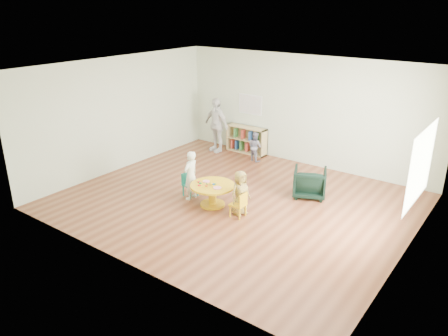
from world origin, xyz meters
name	(u,v)px	position (x,y,z in m)	size (l,w,h in m)	color
room	(237,115)	(0.01, 0.00, 1.89)	(7.10, 7.00, 2.80)	brown
activity_table	(212,191)	(-0.27, -0.45, 0.32)	(0.93, 0.93, 0.51)	gold
kid_chair_left	(189,183)	(-0.99, -0.35, 0.28)	(0.31, 0.31, 0.52)	#17816F
kid_chair_right	(240,204)	(0.49, -0.55, 0.28)	(0.28, 0.28, 0.52)	gold
bookshelf	(247,140)	(-1.61, 2.86, 0.37)	(1.20, 0.30, 0.75)	tan
alphabet_poster	(250,104)	(-1.60, 2.98, 1.35)	(0.74, 0.01, 0.54)	white
armchair	(310,182)	(1.15, 1.18, 0.32)	(0.68, 0.70, 0.64)	black
child_left	(191,175)	(-0.85, -0.46, 0.54)	(0.39, 0.26, 1.08)	white
child_right	(240,193)	(0.41, -0.42, 0.46)	(0.45, 0.29, 0.91)	yellow
toddler	(255,146)	(-1.04, 2.39, 0.40)	(0.39, 0.30, 0.80)	#191B3F
adult_caretaker	(216,125)	(-2.37, 2.45, 0.77)	(0.90, 0.37, 1.53)	white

